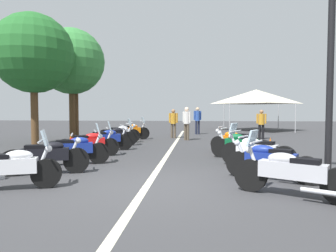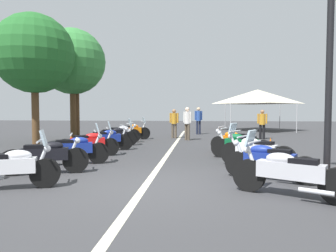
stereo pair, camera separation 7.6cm
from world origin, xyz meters
The scene contains 26 objects.
ground_plane centered at (0.00, 0.00, 0.00)m, with size 80.00×80.00×0.00m, color #38383A.
lane_centre_stripe centered at (5.38, 0.00, 0.00)m, with size 24.09×0.16×0.01m, color beige.
motorcycle_left_row_0 centered at (-0.57, 2.62, 0.46)m, with size 0.91×1.90×1.19m.
motorcycle_left_row_1 centered at (0.92, 2.66, 0.46)m, with size 0.94×2.03×1.00m.
motorcycle_left_row_2 centered at (2.29, 2.50, 0.46)m, with size 0.99×1.98×1.20m.
motorcycle_left_row_3 centered at (3.92, 2.65, 0.46)m, with size 0.96×2.05×1.20m.
motorcycle_left_row_4 centered at (5.43, 2.52, 0.46)m, with size 1.12×2.04×1.00m.
motorcycle_left_row_5 centered at (7.02, 2.62, 0.47)m, with size 1.11×2.01×1.21m.
motorcycle_left_row_6 centered at (8.39, 2.71, 0.46)m, with size 0.97×1.95×1.01m.
motorcycle_left_row_7 centered at (10.01, 2.53, 0.48)m, with size 1.06×2.05×1.22m.
motorcycle_right_row_0 centered at (-0.59, -2.73, 0.47)m, with size 1.22×1.95×1.20m.
motorcycle_right_row_1 centered at (0.79, -2.68, 0.45)m, with size 1.13×1.91×0.98m.
motorcycle_right_row_2 centered at (2.34, -2.66, 0.47)m, with size 1.31×1.86×1.22m.
motorcycle_right_row_3 centered at (3.90, -2.48, 0.46)m, with size 0.96×1.94×1.00m.
motorcycle_right_row_4 centered at (5.29, -2.48, 0.44)m, with size 1.00×1.86×0.98m.
street_lamp_twin_globe centered at (0.64, -3.88, 3.28)m, with size 0.32×1.22×4.79m.
traffic_cone_0 centered at (5.07, -3.68, 0.29)m, with size 0.36×0.36×0.61m.
traffic_cone_2 centered at (5.64, 4.02, 0.29)m, with size 0.36×0.36×0.61m.
bystander_0 centered at (14.15, -1.08, 1.05)m, with size 0.32×0.50×1.79m.
bystander_1 centered at (10.99, -4.57, 0.94)m, with size 0.32×0.52×1.62m.
bystander_2 centered at (10.02, -0.50, 1.03)m, with size 0.37×0.43×1.75m.
bystander_3 centered at (11.23, 0.30, 0.96)m, with size 0.32×0.52×1.65m.
roadside_tree_0 centered at (9.66, 5.61, 4.16)m, with size 3.48×3.48×5.92m.
roadside_tree_1 centered at (10.24, 5.66, 4.18)m, with size 2.94×2.94×5.68m.
roadside_tree_2 centered at (6.81, 6.16, 4.08)m, with size 3.50×3.50×5.85m.
event_tent centered at (18.30, -5.64, 2.65)m, with size 5.06×5.06×3.20m.
Camera 2 is at (-6.32, -1.11, 1.58)m, focal length 33.02 mm.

